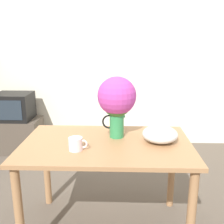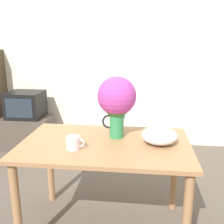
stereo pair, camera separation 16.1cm
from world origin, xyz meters
TOP-DOWN VIEW (x-y plane):
  - ground_plane at (0.00, 0.00)m, footprint 12.00×12.00m
  - wall_back at (0.00, 1.87)m, footprint 8.00×0.05m
  - table at (-0.08, -0.07)m, footprint 1.27×0.80m
  - flower_vase at (-0.01, 0.05)m, footprint 0.30×0.30m
  - coffee_mug at (-0.28, -0.22)m, footprint 0.13×0.10m
  - white_bowl at (0.32, -0.04)m, footprint 0.27×0.27m
  - tv_stand at (-1.43, 1.49)m, footprint 0.66×0.43m
  - tv_set at (-1.43, 1.49)m, footprint 0.47×0.42m

SIDE VIEW (x-z plane):
  - ground_plane at x=0.00m, z-range 0.00..0.00m
  - tv_stand at x=-1.43m, z-range 0.00..0.46m
  - tv_set at x=-1.43m, z-range 0.46..0.82m
  - table at x=-0.08m, z-range 0.27..1.03m
  - coffee_mug at x=-0.28m, z-range 0.76..0.85m
  - white_bowl at x=0.32m, z-range 0.76..0.88m
  - flower_vase at x=-0.01m, z-range 0.82..1.31m
  - wall_back at x=0.00m, z-range 0.00..2.60m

